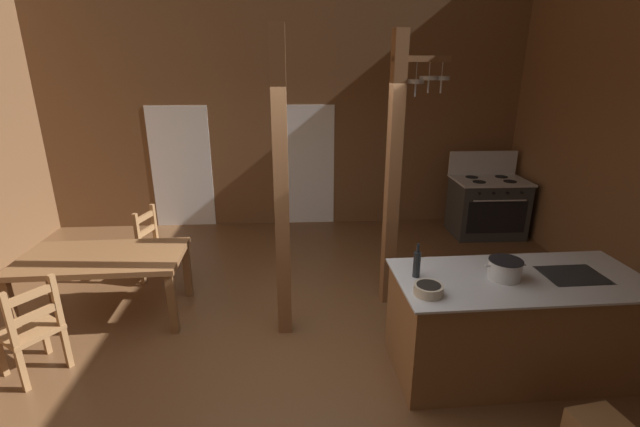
% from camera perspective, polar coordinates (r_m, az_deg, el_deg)
% --- Properties ---
extents(ground_plane, '(8.67, 8.37, 0.10)m').
position_cam_1_polar(ground_plane, '(4.51, -4.44, -18.51)').
color(ground_plane, brown).
extents(wall_back, '(8.67, 0.14, 4.67)m').
position_cam_1_polar(wall_back, '(7.45, -4.62, 16.16)').
color(wall_back, brown).
rests_on(wall_back, ground_plane).
extents(glazed_door_back_left, '(1.00, 0.01, 2.05)m').
position_cam_1_polar(glazed_door_back_left, '(7.78, -17.59, 5.69)').
color(glazed_door_back_left, white).
rests_on(glazed_door_back_left, ground_plane).
extents(glazed_panel_back_right, '(0.84, 0.01, 2.05)m').
position_cam_1_polar(glazed_panel_back_right, '(7.55, -1.36, 6.20)').
color(glazed_panel_back_right, white).
rests_on(glazed_panel_back_right, ground_plane).
extents(kitchen_island, '(2.18, 1.01, 0.94)m').
position_cam_1_polar(kitchen_island, '(4.42, 23.86, -13.02)').
color(kitchen_island, brown).
rests_on(kitchen_island, ground_plane).
extents(stove_range, '(1.15, 0.83, 1.32)m').
position_cam_1_polar(stove_range, '(7.67, 20.91, 0.93)').
color(stove_range, '#2E2E2E').
rests_on(stove_range, ground_plane).
extents(support_post_with_pot_rack, '(0.63, 0.22, 3.02)m').
position_cam_1_polar(support_post_with_pot_rack, '(4.84, 9.88, 5.98)').
color(support_post_with_pot_rack, brown).
rests_on(support_post_with_pot_rack, ground_plane).
extents(support_post_center, '(0.14, 0.14, 3.02)m').
position_cam_1_polar(support_post_center, '(4.20, -5.05, 2.60)').
color(support_post_center, brown).
rests_on(support_post_center, ground_plane).
extents(dining_table, '(1.72, 0.94, 0.74)m').
position_cam_1_polar(dining_table, '(5.30, -26.45, -5.78)').
color(dining_table, brown).
rests_on(dining_table, ground_plane).
extents(ladderback_chair_near_window, '(0.54, 0.54, 0.95)m').
position_cam_1_polar(ladderback_chair_near_window, '(6.06, -20.36, -3.99)').
color(ladderback_chair_near_window, '#9E7044').
rests_on(ladderback_chair_near_window, ground_plane).
extents(ladderback_chair_by_post, '(0.61, 0.61, 0.95)m').
position_cam_1_polar(ladderback_chair_by_post, '(4.76, -33.43, -12.54)').
color(ladderback_chair_by_post, '#9E7044').
rests_on(ladderback_chair_by_post, ground_plane).
extents(stockpot_on_counter, '(0.35, 0.28, 0.17)m').
position_cam_1_polar(stockpot_on_counter, '(4.09, 22.94, -6.68)').
color(stockpot_on_counter, '#B7BABF').
rests_on(stockpot_on_counter, kitchen_island).
extents(mixing_bowl_on_counter, '(0.24, 0.24, 0.08)m').
position_cam_1_polar(mixing_bowl_on_counter, '(3.65, 13.93, -9.58)').
color(mixing_bowl_on_counter, '#B2A893').
rests_on(mixing_bowl_on_counter, kitchen_island).
extents(bottle_tall_on_counter, '(0.06, 0.06, 0.31)m').
position_cam_1_polar(bottle_tall_on_counter, '(3.87, 12.49, -6.40)').
color(bottle_tall_on_counter, '#1E2328').
rests_on(bottle_tall_on_counter, kitchen_island).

